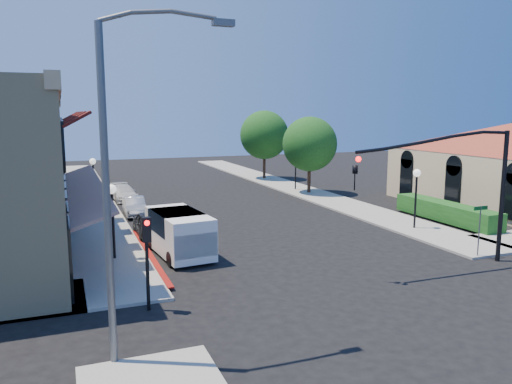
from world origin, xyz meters
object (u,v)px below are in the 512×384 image
object	(u,v)px
parked_car_c	(124,193)
street_name_sign	(480,223)
parked_car_a	(150,225)
street_tree_b	(264,135)
lamppost_left_far	(93,170)
lamppost_right_near	(416,184)
parked_car_d	(120,189)
street_tree_a	(310,144)
cobra_streetlight	(119,172)
secondary_signal	(147,246)
white_van	(179,231)
lamppost_left_near	(112,203)
lamppost_right_far	(296,160)
signal_mast_arm	(467,175)
parked_car_b	(134,206)

from	to	relation	value
parked_car_c	street_name_sign	bearing A→B (deg)	-62.86
parked_car_a	street_tree_b	bearing A→B (deg)	53.17
lamppost_left_far	parked_car_c	size ratio (longest dim) A/B	0.87
lamppost_left_far	lamppost_right_near	bearing A→B (deg)	-39.47
parked_car_d	street_tree_a	bearing A→B (deg)	-20.87
cobra_streetlight	parked_car_d	bearing A→B (deg)	84.18
parked_car_d	parked_car_a	bearing A→B (deg)	-92.69
street_tree_a	secondary_signal	size ratio (longest dim) A/B	1.95
white_van	parked_car_a	distance (m)	4.34
lamppost_left_near	parked_car_a	bearing A→B (deg)	59.86
lamppost_left_near	lamppost_right_far	size ratio (longest dim) A/B	1.00
lamppost_right_near	parked_car_d	distance (m)	24.07
lamppost_left_near	parked_car_a	world-z (taller)	lamppost_left_near
signal_mast_arm	parked_car_a	world-z (taller)	signal_mast_arm
secondary_signal	street_name_sign	bearing A→B (deg)	2.93
street_tree_b	lamppost_left_far	distance (m)	20.06
parked_car_a	parked_car_b	world-z (taller)	parked_car_a
parked_car_b	parked_car_c	size ratio (longest dim) A/B	0.91
lamppost_left_near	lamppost_left_far	bearing A→B (deg)	90.00
street_name_sign	white_van	bearing A→B (deg)	156.99
lamppost_left_far	street_tree_b	bearing A→B (deg)	30.03
lamppost_left_far	parked_car_b	distance (m)	4.93
lamppost_left_far	white_van	xyz separation A→B (m)	(3.00, -14.28, -1.52)
street_tree_b	lamppost_left_near	bearing A→B (deg)	-125.79
street_name_sign	lamppost_right_far	distance (m)	21.85
lamppost_left_near	parked_car_b	distance (m)	10.66
street_tree_a	signal_mast_arm	size ratio (longest dim) A/B	0.81
street_tree_b	white_van	distance (m)	28.37
lamppost_left_far	parked_car_a	world-z (taller)	lamppost_left_far
lamppost_left_far	parked_car_b	world-z (taller)	lamppost_left_far
lamppost_left_near	lamppost_right_near	size ratio (longest dim) A/B	1.00
lamppost_right_near	parked_car_c	size ratio (longest dim) A/B	0.87
secondary_signal	lamppost_left_far	xyz separation A→B (m)	(-0.50, 20.59, 0.42)
parked_car_d	parked_car_c	bearing A→B (deg)	-92.69
white_van	parked_car_b	bearing A→B (deg)	93.85
street_name_sign	lamppost_left_far	xyz separation A→B (m)	(-16.00, 19.80, 1.04)
signal_mast_arm	street_name_sign	distance (m)	2.98
cobra_streetlight	lamppost_left_near	bearing A→B (deg)	86.29
parked_car_b	lamppost_left_far	bearing A→B (deg)	122.58
lamppost_right_far	parked_car_d	distance (m)	15.15
parked_car_a	cobra_streetlight	bearing A→B (deg)	-101.94
white_van	parked_car_d	xyz separation A→B (m)	(-0.70, 19.21, -0.67)
lamppost_right_far	street_name_sign	bearing A→B (deg)	-92.63
secondary_signal	street_name_sign	size ratio (longest dim) A/B	1.33
secondary_signal	lamppost_right_far	distance (m)	27.98
lamppost_right_far	secondary_signal	bearing A→B (deg)	-126.14
parked_car_c	white_van	bearing A→B (deg)	-92.18
secondary_signal	parked_car_d	size ratio (longest dim) A/B	0.86
parked_car_d	secondary_signal	bearing A→B (deg)	-96.73
street_tree_a	lamppost_right_near	xyz separation A→B (m)	(-0.30, -14.00, -1.46)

